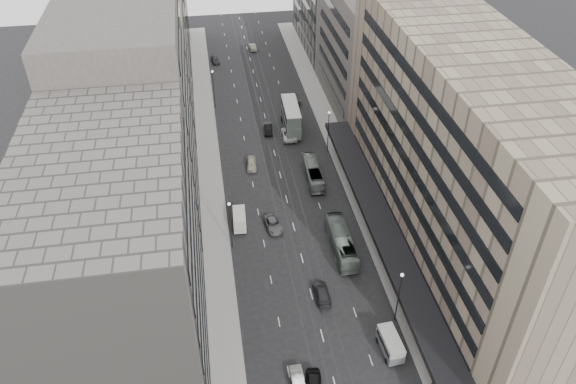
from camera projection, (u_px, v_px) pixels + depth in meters
ground at (313, 300)px, 74.66m from camera, size 220.00×220.00×0.00m
sidewalk_right at (336, 143)px, 105.61m from camera, size 4.00×125.00×0.15m
sidewalk_left at (208, 154)px, 102.54m from camera, size 4.00×125.00×0.15m
department_store at (462, 159)px, 74.64m from camera, size 19.20×60.00×30.00m
building_right_mid at (370, 49)px, 110.99m from camera, size 15.00×28.00×24.00m
building_left_a at (123, 284)px, 56.55m from camera, size 15.00×28.00×30.00m
building_left_b at (135, 130)px, 76.54m from camera, size 15.00×26.00×34.00m
building_left_c at (147, 75)px, 100.48m from camera, size 15.00×28.00×25.00m
building_left_d at (151, 5)px, 125.49m from camera, size 15.00×38.00×28.00m
lamp_right_near at (399, 292)px, 68.82m from camera, size 0.44×0.44×8.32m
lamp_right_far at (329, 127)px, 100.24m from camera, size 0.44×0.44×8.32m
lamp_left_near at (230, 220)px, 79.70m from camera, size 0.44×0.44×8.32m
lamp_left_far at (213, 85)px, 113.47m from camera, size 0.44×0.44×8.32m
bus_near at (341, 242)px, 81.41m from camera, size 2.70×11.25×3.13m
bus_far at (313, 173)px, 95.54m from camera, size 2.58×9.98×2.76m
double_decker at (291, 117)px, 107.70m from camera, size 3.35×9.94×5.38m
vw_microbus at (390, 344)px, 67.23m from camera, size 2.41×4.84×2.55m
panel_van at (239, 219)px, 85.63m from camera, size 2.25×4.30×2.66m
sedan_1 at (298, 381)px, 64.03m from camera, size 1.45×4.08×1.34m
sedan_2 at (273, 224)px, 85.87m from camera, size 2.80×5.07×1.34m
sedan_3 at (322, 292)px, 74.72m from camera, size 2.02×4.88×1.41m
sedan_4 at (252, 164)px, 98.86m from camera, size 2.13×4.57×1.51m
sedan_5 at (268, 129)px, 108.47m from camera, size 1.90×4.53×1.46m
sedan_6 at (289, 134)px, 106.77m from camera, size 2.77×5.70×1.56m
sedan_7 at (295, 99)px, 118.33m from camera, size 2.24×4.74×1.33m
sedan_8 at (215, 60)px, 133.97m from camera, size 2.20×4.40×1.44m
sedan_9 at (253, 47)px, 140.04m from camera, size 1.71×4.21×1.36m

